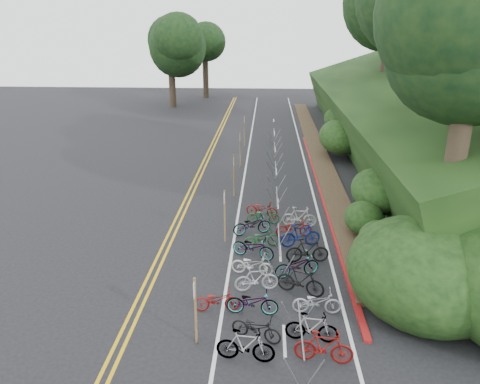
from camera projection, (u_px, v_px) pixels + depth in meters
name	position (u px, v px, depth m)	size (l,w,h in m)	color
ground	(196.00, 302.00, 16.75)	(120.00, 120.00, 0.00)	black
road_markings	(234.00, 202.00, 26.20)	(7.47, 80.00, 0.01)	gold
red_curb	(321.00, 191.00, 27.69)	(0.25, 28.00, 0.10)	maroon
embankment	(416.00, 127.00, 33.06)	(14.30, 48.14, 9.11)	black
bike_rack_front	(301.00, 336.00, 13.64)	(1.10, 2.87, 1.09)	gray
bike_racks_rest	(276.00, 173.00, 28.51)	(1.14, 23.00, 1.17)	gray
signpost_near	(195.00, 306.00, 14.15)	(0.08, 0.40, 2.30)	brown
signposts_rest	(237.00, 159.00, 29.39)	(0.08, 18.40, 2.50)	brown
bike_front	(217.00, 300.00, 16.10)	(1.61, 0.56, 0.85)	maroon
bike_valet	(278.00, 261.00, 18.65)	(3.36, 12.84, 1.10)	slate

